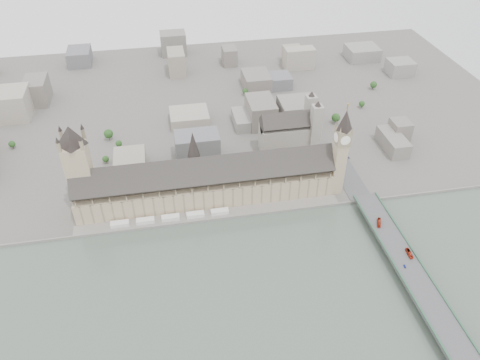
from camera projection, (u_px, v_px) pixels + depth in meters
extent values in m
plane|color=#595651|center=(209.00, 211.00, 482.37)|extent=(900.00, 900.00, 0.00)
plane|color=#414D44|center=(238.00, 354.00, 354.41)|extent=(600.00, 600.00, 0.00)
cube|color=slate|center=(211.00, 220.00, 469.82)|extent=(600.00, 1.50, 3.00)
cube|color=slate|center=(210.00, 215.00, 475.94)|extent=(270.00, 15.00, 2.00)
cube|color=white|center=(120.00, 224.00, 461.65)|extent=(18.00, 7.00, 4.00)
cube|color=white|center=(145.00, 221.00, 465.21)|extent=(18.00, 7.00, 4.00)
cube|color=white|center=(171.00, 218.00, 468.78)|extent=(18.00, 7.00, 4.00)
cube|color=white|center=(195.00, 215.00, 472.35)|extent=(18.00, 7.00, 4.00)
cube|color=white|center=(220.00, 212.00, 475.91)|extent=(18.00, 7.00, 4.00)
cube|color=tan|center=(206.00, 190.00, 490.20)|extent=(265.00, 40.00, 25.00)
cube|color=#292725|center=(205.00, 173.00, 476.31)|extent=(265.00, 40.73, 40.73)
cube|color=tan|center=(338.00, 168.00, 489.20)|extent=(12.00, 12.00, 62.00)
cube|color=gray|center=(343.00, 137.00, 465.21)|extent=(14.00, 14.00, 16.00)
cylinder|color=white|center=(350.00, 136.00, 466.24)|extent=(0.60, 10.00, 10.00)
cylinder|color=white|center=(336.00, 137.00, 464.19)|extent=(0.60, 10.00, 10.00)
cylinder|color=white|center=(340.00, 133.00, 470.80)|extent=(10.00, 0.60, 10.00)
cylinder|color=white|center=(345.00, 141.00, 459.63)|extent=(10.00, 0.60, 10.00)
cone|color=#2B2522|center=(346.00, 120.00, 453.53)|extent=(17.00, 17.00, 22.00)
cylinder|color=gold|center=(348.00, 107.00, 444.92)|extent=(1.00, 1.00, 6.00)
sphere|color=gold|center=(348.00, 104.00, 442.77)|extent=(2.00, 2.00, 2.00)
cone|color=gray|center=(348.00, 122.00, 463.80)|extent=(2.40, 2.40, 8.00)
cone|color=gray|center=(336.00, 124.00, 461.95)|extent=(2.40, 2.40, 8.00)
cone|color=gray|center=(353.00, 129.00, 453.72)|extent=(2.40, 2.40, 8.00)
cone|color=gray|center=(341.00, 130.00, 451.86)|extent=(2.40, 2.40, 8.00)
cube|color=tan|center=(82.00, 179.00, 460.54)|extent=(23.00, 23.00, 80.00)
cone|color=#2B2522|center=(70.00, 136.00, 429.79)|extent=(30.00, 30.00, 20.00)
cylinder|color=gray|center=(195.00, 164.00, 474.67)|extent=(12.00, 12.00, 20.00)
cone|color=#2B2522|center=(193.00, 144.00, 459.91)|extent=(13.00, 13.00, 28.00)
cube|color=#474749|center=(394.00, 248.00, 434.47)|extent=(25.00, 325.00, 10.25)
cube|color=gray|center=(285.00, 138.00, 560.57)|extent=(60.00, 28.00, 34.00)
cube|color=#292725|center=(286.00, 122.00, 547.04)|extent=(60.00, 28.28, 28.28)
cube|color=gray|center=(309.00, 120.00, 565.22)|extent=(12.00, 12.00, 64.00)
cube|color=gray|center=(315.00, 130.00, 546.60)|extent=(12.00, 12.00, 64.00)
imported|color=maroon|center=(379.00, 223.00, 451.48)|extent=(7.57, 12.42, 3.42)
imported|color=#B52E16|center=(409.00, 253.00, 419.79)|extent=(3.83, 12.15, 3.33)
imported|color=#192BA6|center=(405.00, 266.00, 409.04)|extent=(1.84, 3.85, 1.27)
imported|color=gray|center=(408.00, 253.00, 421.36)|extent=(1.51, 4.17, 1.37)
imported|color=gray|center=(348.00, 157.00, 539.45)|extent=(2.94, 5.29, 1.45)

